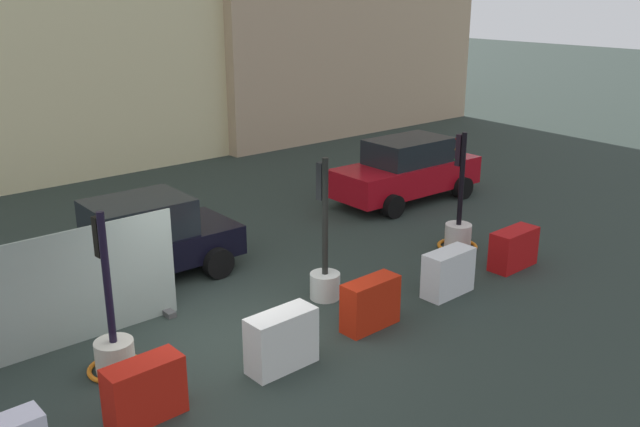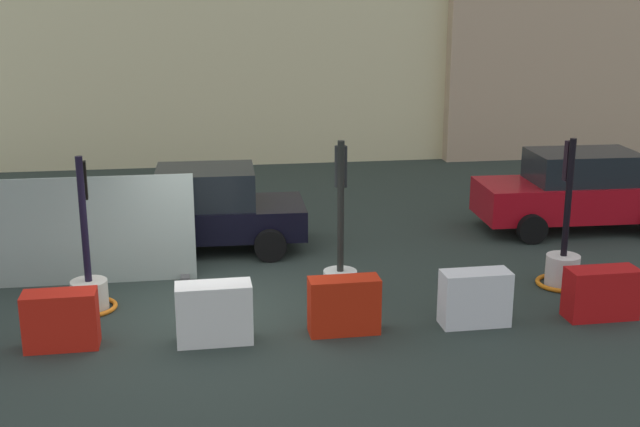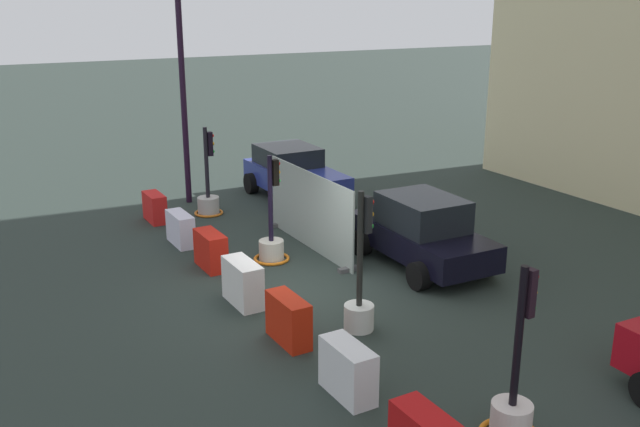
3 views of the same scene
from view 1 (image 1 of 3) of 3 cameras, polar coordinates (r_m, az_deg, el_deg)
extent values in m
plane|color=#26312C|center=(11.81, -7.05, -10.26)|extent=(120.00, 120.00, 0.00)
cylinder|color=beige|center=(11.19, -16.58, -11.21)|extent=(0.60, 0.60, 0.50)
cylinder|color=black|center=(10.64, -17.20, -5.16)|extent=(0.12, 0.12, 2.07)
cube|color=black|center=(10.54, -17.75, -1.83)|extent=(0.15, 0.16, 0.62)
sphere|color=red|center=(10.55, -18.02, -0.65)|extent=(0.09, 0.09, 0.09)
sphere|color=orange|center=(10.61, -17.91, -1.70)|extent=(0.09, 0.09, 0.09)
sphere|color=green|center=(10.68, -17.80, -2.74)|extent=(0.09, 0.09, 0.09)
torus|color=orange|center=(11.30, -16.49, -12.13)|extent=(0.87, 0.87, 0.07)
cylinder|color=silver|center=(13.07, 0.41, -5.98)|extent=(0.57, 0.57, 0.50)
cylinder|color=black|center=(12.57, 0.43, -0.31)|extent=(0.11, 0.11, 2.23)
cube|color=black|center=(12.47, 0.14, 2.72)|extent=(0.19, 0.15, 0.69)
sphere|color=red|center=(12.48, -0.05, 3.82)|extent=(0.11, 0.11, 0.11)
sphere|color=orange|center=(12.54, -0.05, 2.80)|extent=(0.11, 0.11, 0.11)
sphere|color=green|center=(12.60, -0.05, 1.79)|extent=(0.11, 0.11, 0.11)
cylinder|color=silver|center=(15.81, 11.32, -1.83)|extent=(0.59, 0.59, 0.56)
cylinder|color=black|center=(15.41, 11.63, 2.79)|extent=(0.11, 0.11, 2.09)
cube|color=black|center=(15.34, 11.45, 5.16)|extent=(0.16, 0.14, 0.69)
sphere|color=red|center=(15.34, 11.29, 6.06)|extent=(0.09, 0.09, 0.09)
sphere|color=orange|center=(15.39, 11.24, 5.22)|extent=(0.09, 0.09, 0.09)
sphere|color=green|center=(15.44, 11.19, 4.38)|extent=(0.09, 0.09, 0.09)
torus|color=orange|center=(15.89, 11.27, -2.64)|extent=(0.90, 0.90, 0.08)
cube|color=red|center=(9.88, -14.28, -14.01)|extent=(1.06, 0.48, 0.86)
cube|color=silver|center=(10.74, -3.19, -10.43)|extent=(1.13, 0.49, 0.92)
cube|color=red|center=(11.95, 4.19, -7.45)|extent=(1.09, 0.44, 0.88)
cube|color=silver|center=(13.37, 10.54, -4.83)|extent=(1.08, 0.48, 0.88)
cube|color=#B21011|center=(14.95, 15.70, -2.81)|extent=(1.14, 0.50, 0.82)
cube|color=black|center=(14.22, -14.56, -2.92)|extent=(3.94, 1.78, 0.61)
cube|color=black|center=(14.00, -14.78, -0.35)|extent=(1.95, 1.53, 0.74)
cylinder|color=black|center=(13.14, -17.54, -6.44)|extent=(0.63, 0.29, 0.62)
cylinder|color=black|center=(14.73, -20.24, -4.03)|extent=(0.63, 0.29, 0.62)
cylinder|color=black|center=(14.10, -8.43, -4.04)|extent=(0.63, 0.29, 0.62)
cylinder|color=black|center=(15.58, -11.88, -2.04)|extent=(0.63, 0.29, 0.62)
cube|color=#A70C17|center=(19.01, 7.13, 3.08)|extent=(4.39, 1.74, 0.75)
cube|color=black|center=(18.88, 7.32, 5.17)|extent=(2.27, 1.49, 0.66)
cylinder|color=black|center=(20.63, 7.99, 3.17)|extent=(0.61, 0.30, 0.61)
cylinder|color=black|center=(19.53, 11.68, 2.10)|extent=(0.61, 0.30, 0.61)
cylinder|color=black|center=(18.82, 2.33, 1.86)|extent=(0.61, 0.30, 0.61)
cylinder|color=black|center=(17.61, 6.04, 0.61)|extent=(0.61, 0.30, 0.61)
cube|color=#93A299|center=(11.81, -21.05, -6.14)|extent=(4.21, 0.04, 1.95)
cube|color=#4C4C4C|center=(12.84, -12.61, -7.88)|extent=(0.16, 0.50, 0.10)
camera|label=2|loc=(6.76, 82.56, -1.78)|focal=45.71mm
camera|label=3|loc=(18.31, 43.57, 14.85)|focal=39.68mm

